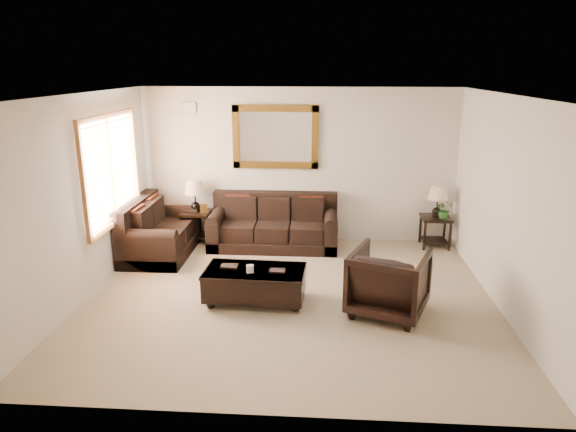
# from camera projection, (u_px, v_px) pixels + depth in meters

# --- Properties ---
(room) EXTENTS (5.51, 5.01, 2.71)m
(room) POSITION_uv_depth(u_px,v_px,m) (289.00, 201.00, 6.65)
(room) COLOR gray
(room) RESTS_ON ground
(window) EXTENTS (0.07, 1.96, 1.66)m
(window) POSITION_uv_depth(u_px,v_px,m) (112.00, 170.00, 7.63)
(window) COLOR white
(window) RESTS_ON room
(mirror) EXTENTS (1.50, 0.06, 1.10)m
(mirror) POSITION_uv_depth(u_px,v_px,m) (275.00, 137.00, 8.90)
(mirror) COLOR #4F300F
(mirror) RESTS_ON room
(air_vent) EXTENTS (0.25, 0.02, 0.18)m
(air_vent) POSITION_uv_depth(u_px,v_px,m) (189.00, 107.00, 8.87)
(air_vent) COLOR #999999
(air_vent) RESTS_ON room
(sofa) EXTENTS (2.20, 0.95, 0.90)m
(sofa) POSITION_uv_depth(u_px,v_px,m) (274.00, 228.00, 8.94)
(sofa) COLOR black
(sofa) RESTS_ON room
(loveseat) EXTENTS (0.98, 1.65, 0.93)m
(loveseat) POSITION_uv_depth(u_px,v_px,m) (157.00, 234.00, 8.54)
(loveseat) COLOR black
(loveseat) RESTS_ON room
(end_table_left) EXTENTS (0.51, 0.51, 1.12)m
(end_table_left) POSITION_uv_depth(u_px,v_px,m) (195.00, 202.00, 9.05)
(end_table_left) COLOR black
(end_table_left) RESTS_ON room
(end_table_right) EXTENTS (0.49, 0.49, 1.09)m
(end_table_right) POSITION_uv_depth(u_px,v_px,m) (437.00, 207.00, 8.79)
(end_table_right) COLOR black
(end_table_right) RESTS_ON room
(coffee_table) EXTENTS (1.36, 0.77, 0.56)m
(coffee_table) POSITION_uv_depth(u_px,v_px,m) (255.00, 281.00, 6.82)
(coffee_table) COLOR black
(coffee_table) RESTS_ON room
(armchair) EXTENTS (1.15, 1.12, 0.93)m
(armchair) POSITION_uv_depth(u_px,v_px,m) (389.00, 279.00, 6.45)
(armchair) COLOR black
(armchair) RESTS_ON floor
(potted_plant) EXTENTS (0.36, 0.38, 0.25)m
(potted_plant) POSITION_uv_depth(u_px,v_px,m) (444.00, 211.00, 8.71)
(potted_plant) COLOR #27571E
(potted_plant) RESTS_ON end_table_right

